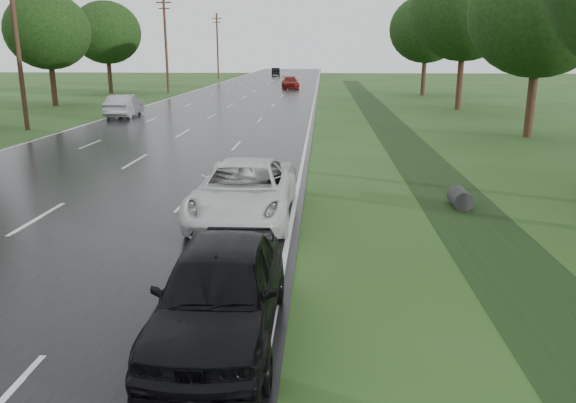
{
  "coord_description": "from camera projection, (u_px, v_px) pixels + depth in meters",
  "views": [
    {
      "loc": [
        7.52,
        -5.84,
        4.35
      ],
      "look_at": [
        6.83,
        5.47,
        1.3
      ],
      "focal_mm": 35.0,
      "sensor_mm": 36.0,
      "label": 1
    }
  ],
  "objects": [
    {
      "name": "center_line",
      "position": [
        239.0,
        100.0,
        50.56
      ],
      "size": [
        0.12,
        180.0,
        0.01
      ],
      "primitive_type": "cube",
      "color": "silver",
      "rests_on": "road"
    },
    {
      "name": "edge_stripe_east",
      "position": [
        314.0,
        100.0,
        50.16
      ],
      "size": [
        0.12,
        180.0,
        0.01
      ],
      "primitive_type": "cube",
      "color": "silver",
      "rests_on": "road"
    },
    {
      "name": "edge_stripe_west",
      "position": [
        166.0,
        100.0,
        50.96
      ],
      "size": [
        0.12,
        180.0,
        0.01
      ],
      "primitive_type": "cube",
      "color": "silver",
      "rests_on": "road"
    },
    {
      "name": "utility_pole_far",
      "position": [
        166.0,
        42.0,
        59.4
      ],
      "size": [
        1.6,
        0.26,
        10.0
      ],
      "color": "#3A2217",
      "rests_on": "ground"
    },
    {
      "name": "road",
      "position": [
        239.0,
        100.0,
        50.57
      ],
      "size": [
        14.0,
        180.0,
        0.04
      ],
      "primitive_type": "cube",
      "color": "black",
      "rests_on": "ground"
    },
    {
      "name": "drainage_ditch",
      "position": [
        413.0,
        153.0,
        24.54
      ],
      "size": [
        2.2,
        120.0,
        0.56
      ],
      "color": "black",
      "rests_on": "ground"
    },
    {
      "name": "utility_pole_mid",
      "position": [
        16.0,
        35.0,
        30.49
      ],
      "size": [
        1.6,
        0.26,
        10.0
      ],
      "color": "#3A2217",
      "rests_on": "ground"
    },
    {
      "name": "silver_sedan",
      "position": [
        124.0,
        106.0,
        37.65
      ],
      "size": [
        1.87,
        4.59,
        1.48
      ],
      "primitive_type": "imported",
      "rotation": [
        0.0,
        0.0,
        3.21
      ],
      "color": "gray",
      "rests_on": "road"
    },
    {
      "name": "utility_pole_distant",
      "position": [
        217.0,
        45.0,
        88.31
      ],
      "size": [
        1.6,
        0.26,
        10.0
      ],
      "color": "#3A2217",
      "rests_on": "ground"
    },
    {
      "name": "tree_east_d",
      "position": [
        465.0,
        11.0,
        40.91
      ],
      "size": [
        8.0,
        8.0,
        10.76
      ],
      "color": "#3A2217",
      "rests_on": "ground"
    },
    {
      "name": "far_car_red",
      "position": [
        290.0,
        83.0,
        66.02
      ],
      "size": [
        2.51,
        4.82,
        1.33
      ],
      "primitive_type": "imported",
      "rotation": [
        0.0,
        0.0,
        0.14
      ],
      "color": "maroon",
      "rests_on": "road"
    },
    {
      "name": "tree_east_f",
      "position": [
        426.0,
        29.0,
        54.62
      ],
      "size": [
        7.2,
        7.2,
        9.62
      ],
      "color": "#3A2217",
      "rests_on": "ground"
    },
    {
      "name": "tree_west_d",
      "position": [
        48.0,
        31.0,
        44.11
      ],
      "size": [
        6.6,
        6.6,
        8.8
      ],
      "color": "#3A2217",
      "rests_on": "ground"
    },
    {
      "name": "white_pickup",
      "position": [
        244.0,
        191.0,
        14.7
      ],
      "size": [
        2.52,
        5.44,
        1.51
      ],
      "primitive_type": "imported",
      "rotation": [
        0.0,
        0.0,
        -0.0
      ],
      "color": "silver",
      "rests_on": "road"
    },
    {
      "name": "tree_west_f",
      "position": [
        106.0,
        33.0,
        57.56
      ],
      "size": [
        7.0,
        7.0,
        9.29
      ],
      "color": "#3A2217",
      "rests_on": "ground"
    },
    {
      "name": "tree_east_c",
      "position": [
        541.0,
        13.0,
        27.66
      ],
      "size": [
        7.0,
        7.0,
        9.29
      ],
      "color": "#3A2217",
      "rests_on": "ground"
    },
    {
      "name": "far_car_dark",
      "position": [
        276.0,
        72.0,
        100.27
      ],
      "size": [
        1.83,
        4.23,
        1.35
      ],
      "primitive_type": "imported",
      "rotation": [
        0.0,
        0.0,
        3.24
      ],
      "color": "black",
      "rests_on": "road"
    },
    {
      "name": "dark_sedan",
      "position": [
        220.0,
        290.0,
        8.56
      ],
      "size": [
        1.87,
        4.54,
        1.54
      ],
      "primitive_type": "imported",
      "rotation": [
        0.0,
        0.0,
        0.01
      ],
      "color": "black",
      "rests_on": "road"
    }
  ]
}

